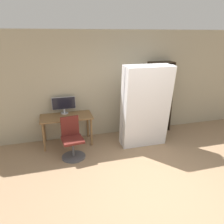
% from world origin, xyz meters
% --- Properties ---
extents(ground_plane, '(16.00, 16.00, 0.00)m').
position_xyz_m(ground_plane, '(0.00, 0.00, 0.00)').
color(ground_plane, '#937556').
extents(wall_back, '(8.00, 0.06, 2.70)m').
position_xyz_m(wall_back, '(0.00, 2.70, 1.35)').
color(wall_back, tan).
rests_on(wall_back, ground).
extents(desk, '(1.23, 0.63, 0.73)m').
position_xyz_m(desk, '(-1.39, 2.35, 0.63)').
color(desk, brown).
rests_on(desk, ground).
extents(monitor, '(0.57, 0.19, 0.42)m').
position_xyz_m(monitor, '(-1.41, 2.56, 0.97)').
color(monitor, '#B7B7BC').
rests_on(monitor, desk).
extents(office_chair, '(0.52, 0.52, 0.91)m').
position_xyz_m(office_chair, '(-1.33, 1.69, 0.36)').
color(office_chair, '#4C4C51').
rests_on(office_chair, ground).
extents(bookshelf, '(0.66, 0.32, 1.91)m').
position_xyz_m(bookshelf, '(1.06, 2.54, 0.95)').
color(bookshelf, '#2D2319').
rests_on(bookshelf, ground).
extents(mattress_near, '(1.09, 0.39, 1.96)m').
position_xyz_m(mattress_near, '(0.41, 1.66, 0.98)').
color(mattress_near, silver).
rests_on(mattress_near, ground).
extents(mattress_far, '(1.09, 0.34, 1.96)m').
position_xyz_m(mattress_far, '(0.41, 1.90, 0.98)').
color(mattress_far, silver).
rests_on(mattress_far, ground).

